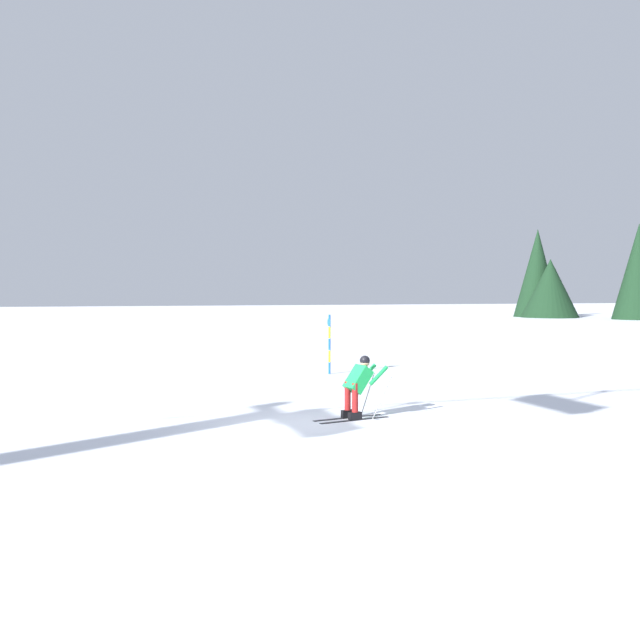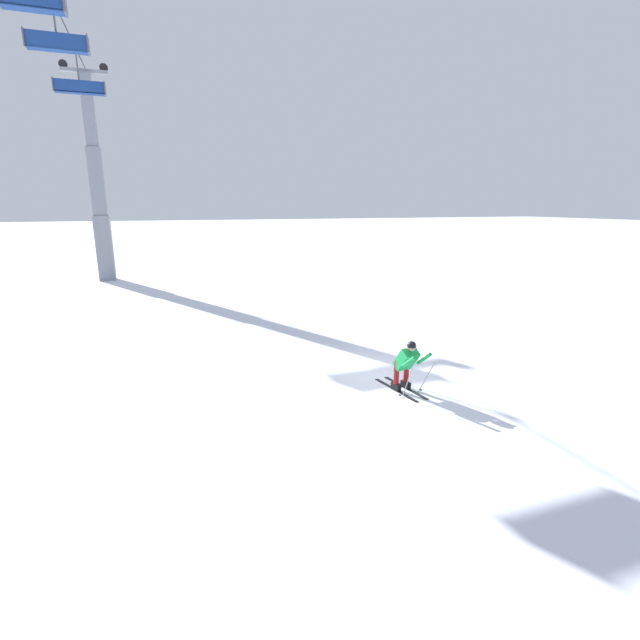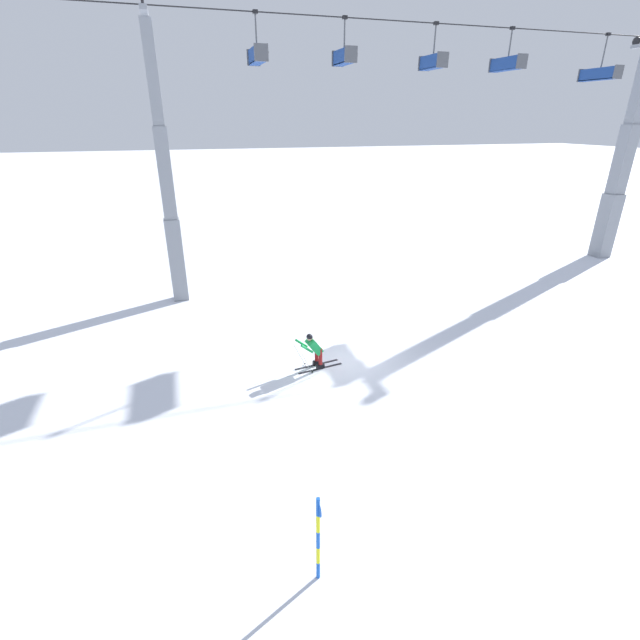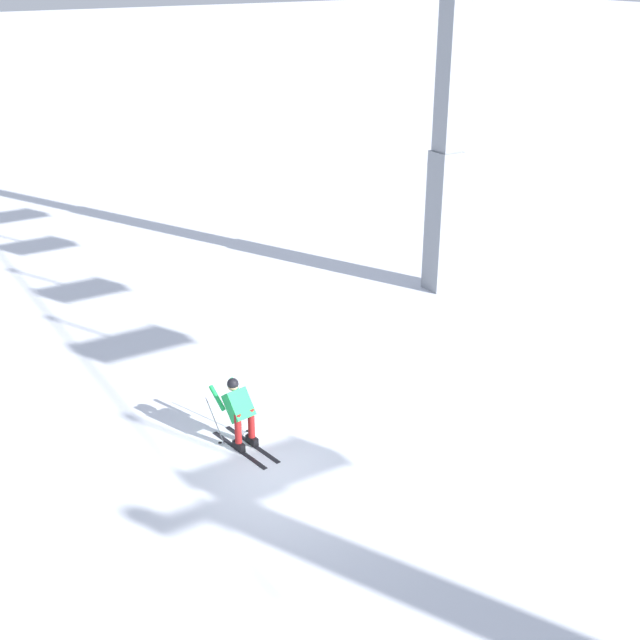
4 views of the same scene
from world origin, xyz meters
name	(u,v)px [view 1 (image 1 of 4)]	position (x,y,z in m)	size (l,w,h in m)	color
ground_plane	(309,424)	(0.00, 0.00, 0.00)	(260.00, 260.00, 0.00)	white
skier_carving_main	(358,383)	(-1.17, -0.17, 0.75)	(1.68, 0.78, 1.46)	black
trail_marker_pole	(329,342)	(-3.33, -7.79, 1.06)	(0.07, 0.28, 1.95)	blue
tree_line_ridge	(627,282)	(-48.80, -42.14, 3.84)	(19.44, 24.78, 9.84)	black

